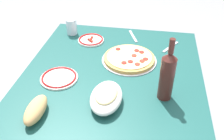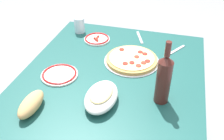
{
  "view_description": "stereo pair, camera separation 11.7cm",
  "coord_description": "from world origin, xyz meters",
  "px_view_note": "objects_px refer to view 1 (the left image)",
  "views": [
    {
      "loc": [
        -1.12,
        -0.19,
        1.58
      ],
      "look_at": [
        0.0,
        0.0,
        0.77
      ],
      "focal_mm": 41.15,
      "sensor_mm": 36.0,
      "label": 1
    },
    {
      "loc": [
        -1.1,
        -0.3,
        1.58
      ],
      "look_at": [
        0.0,
        0.0,
        0.77
      ],
      "focal_mm": 41.15,
      "sensor_mm": 36.0,
      "label": 2
    }
  ],
  "objects_px": {
    "baked_pasta_dish": "(106,96)",
    "side_plate_near": "(91,40)",
    "pepperoni_pizza": "(129,59)",
    "side_plate_far": "(59,78)",
    "wine_bottle": "(167,75)",
    "bread_loaf": "(36,110)",
    "dining_table": "(112,91)",
    "water_glass": "(72,27)"
  },
  "relations": [
    {
      "from": "baked_pasta_dish",
      "to": "side_plate_near",
      "type": "xyz_separation_m",
      "value": [
        0.58,
        0.21,
        -0.03
      ]
    },
    {
      "from": "pepperoni_pizza",
      "to": "side_plate_far",
      "type": "xyz_separation_m",
      "value": [
        -0.24,
        0.35,
        -0.01
      ]
    },
    {
      "from": "wine_bottle",
      "to": "side_plate_far",
      "type": "relative_size",
      "value": 1.6
    },
    {
      "from": "pepperoni_pizza",
      "to": "bread_loaf",
      "type": "height_order",
      "value": "bread_loaf"
    },
    {
      "from": "dining_table",
      "to": "water_glass",
      "type": "distance_m",
      "value": 0.59
    },
    {
      "from": "pepperoni_pizza",
      "to": "wine_bottle",
      "type": "distance_m",
      "value": 0.38
    },
    {
      "from": "dining_table",
      "to": "baked_pasta_dish",
      "type": "height_order",
      "value": "baked_pasta_dish"
    },
    {
      "from": "pepperoni_pizza",
      "to": "side_plate_near",
      "type": "bearing_deg",
      "value": 55.09
    },
    {
      "from": "side_plate_far",
      "to": "pepperoni_pizza",
      "type": "bearing_deg",
      "value": -55.55
    },
    {
      "from": "water_glass",
      "to": "side_plate_far",
      "type": "height_order",
      "value": "water_glass"
    },
    {
      "from": "wine_bottle",
      "to": "side_plate_near",
      "type": "height_order",
      "value": "wine_bottle"
    },
    {
      "from": "wine_bottle",
      "to": "side_plate_near",
      "type": "bearing_deg",
      "value": 44.72
    },
    {
      "from": "dining_table",
      "to": "water_glass",
      "type": "xyz_separation_m",
      "value": [
        0.43,
        0.36,
        0.18
      ]
    },
    {
      "from": "side_plate_near",
      "to": "wine_bottle",
      "type": "bearing_deg",
      "value": -135.28
    },
    {
      "from": "wine_bottle",
      "to": "bread_loaf",
      "type": "xyz_separation_m",
      "value": [
        -0.22,
        0.57,
        -0.1
      ]
    },
    {
      "from": "baked_pasta_dish",
      "to": "water_glass",
      "type": "relative_size",
      "value": 2.23
    },
    {
      "from": "side_plate_far",
      "to": "bread_loaf",
      "type": "distance_m",
      "value": 0.28
    },
    {
      "from": "bread_loaf",
      "to": "side_plate_near",
      "type": "bearing_deg",
      "value": -6.49
    },
    {
      "from": "pepperoni_pizza",
      "to": "bread_loaf",
      "type": "distance_m",
      "value": 0.63
    },
    {
      "from": "pepperoni_pizza",
      "to": "baked_pasta_dish",
      "type": "distance_m",
      "value": 0.39
    },
    {
      "from": "dining_table",
      "to": "wine_bottle",
      "type": "xyz_separation_m",
      "value": [
        -0.14,
        -0.28,
        0.25
      ]
    },
    {
      "from": "baked_pasta_dish",
      "to": "wine_bottle",
      "type": "relative_size",
      "value": 0.75
    },
    {
      "from": "dining_table",
      "to": "wine_bottle",
      "type": "height_order",
      "value": "wine_bottle"
    },
    {
      "from": "wine_bottle",
      "to": "side_plate_far",
      "type": "bearing_deg",
      "value": 84.61
    },
    {
      "from": "water_glass",
      "to": "dining_table",
      "type": "bearing_deg",
      "value": -140.49
    },
    {
      "from": "wine_bottle",
      "to": "side_plate_far",
      "type": "distance_m",
      "value": 0.57
    },
    {
      "from": "dining_table",
      "to": "side_plate_far",
      "type": "distance_m",
      "value": 0.32
    },
    {
      "from": "wine_bottle",
      "to": "side_plate_far",
      "type": "xyz_separation_m",
      "value": [
        0.05,
        0.56,
        -0.12
      ]
    },
    {
      "from": "wine_bottle",
      "to": "pepperoni_pizza",
      "type": "bearing_deg",
      "value": 34.85
    },
    {
      "from": "side_plate_near",
      "to": "side_plate_far",
      "type": "bearing_deg",
      "value": 170.62
    },
    {
      "from": "side_plate_near",
      "to": "bread_loaf",
      "type": "distance_m",
      "value": 0.72
    },
    {
      "from": "dining_table",
      "to": "wine_bottle",
      "type": "bearing_deg",
      "value": -116.25
    },
    {
      "from": "baked_pasta_dish",
      "to": "pepperoni_pizza",
      "type": "bearing_deg",
      "value": -9.91
    },
    {
      "from": "wine_bottle",
      "to": "dining_table",
      "type": "bearing_deg",
      "value": 63.75
    },
    {
      "from": "dining_table",
      "to": "water_glass",
      "type": "height_order",
      "value": "water_glass"
    },
    {
      "from": "side_plate_near",
      "to": "bread_loaf",
      "type": "bearing_deg",
      "value": 173.51
    },
    {
      "from": "dining_table",
      "to": "baked_pasta_dish",
      "type": "xyz_separation_m",
      "value": [
        -0.23,
        -0.01,
        0.16
      ]
    },
    {
      "from": "pepperoni_pizza",
      "to": "side_plate_near",
      "type": "relative_size",
      "value": 1.88
    },
    {
      "from": "pepperoni_pizza",
      "to": "side_plate_far",
      "type": "relative_size",
      "value": 1.62
    },
    {
      "from": "wine_bottle",
      "to": "side_plate_near",
      "type": "distance_m",
      "value": 0.7
    },
    {
      "from": "side_plate_far",
      "to": "bread_loaf",
      "type": "xyz_separation_m",
      "value": [
        -0.28,
        0.01,
        0.03
      ]
    },
    {
      "from": "pepperoni_pizza",
      "to": "baked_pasta_dish",
      "type": "bearing_deg",
      "value": 170.09
    }
  ]
}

